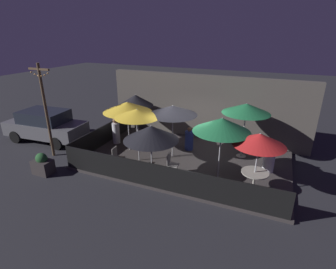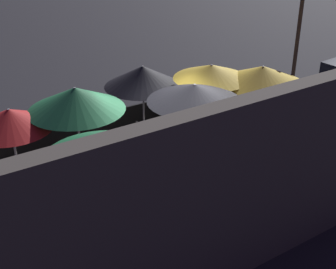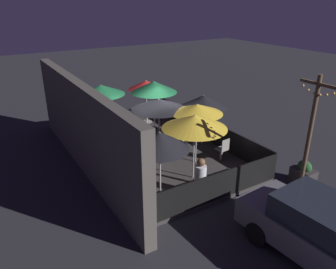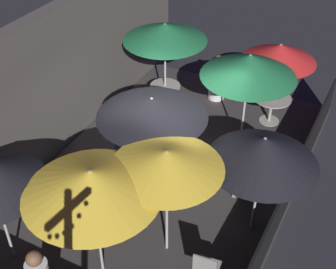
{
  "view_description": "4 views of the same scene",
  "coord_description": "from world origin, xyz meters",
  "px_view_note": "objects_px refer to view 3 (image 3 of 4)",
  "views": [
    {
      "loc": [
        3.35,
        -9.86,
        5.39
      ],
      "look_at": [
        -0.62,
        -0.53,
        1.38
      ],
      "focal_mm": 28.0,
      "sensor_mm": 36.0,
      "label": 1
    },
    {
      "loc": [
        5.06,
        7.64,
        6.06
      ],
      "look_at": [
        -0.14,
        -0.27,
        1.28
      ],
      "focal_mm": 50.0,
      "sensor_mm": 36.0,
      "label": 2
    },
    {
      "loc": [
        -10.97,
        5.89,
        6.04
      ],
      "look_at": [
        -0.75,
        -0.31,
        0.99
      ],
      "focal_mm": 35.0,
      "sensor_mm": 36.0,
      "label": 3
    },
    {
      "loc": [
        -6.88,
        -3.55,
        7.09
      ],
      "look_at": [
        0.08,
        0.06,
        1.15
      ],
      "focal_mm": 50.0,
      "sensor_mm": 36.0,
      "label": 4
    }
  ],
  "objects_px": {
    "dining_table_1": "(147,111)",
    "patron_0": "(200,179)",
    "patio_chair_1": "(184,131)",
    "patron_2": "(114,115)",
    "patio_umbrella_1": "(146,85)",
    "light_post": "(308,140)",
    "parked_car_0": "(324,233)",
    "planter_box": "(303,174)",
    "patio_umbrella_3": "(197,109)",
    "patio_umbrella_0": "(101,90)",
    "patio_chair_0": "(223,149)",
    "dining_table_0": "(104,125)",
    "patio_umbrella_5": "(195,122)",
    "patio_umbrella_4": "(160,141)",
    "patio_umbrella_6": "(204,102)",
    "patio_umbrella_2": "(154,87)",
    "patio_umbrella_7": "(159,104)",
    "patron_1": "(132,146)"
  },
  "relations": [
    {
      "from": "dining_table_0",
      "to": "patio_chair_1",
      "type": "distance_m",
      "value": 3.59
    },
    {
      "from": "patron_1",
      "to": "patron_2",
      "type": "relative_size",
      "value": 0.86
    },
    {
      "from": "patio_umbrella_1",
      "to": "patio_umbrella_3",
      "type": "distance_m",
      "value": 4.87
    },
    {
      "from": "patio_umbrella_1",
      "to": "patron_0",
      "type": "distance_m",
      "value": 7.15
    },
    {
      "from": "patio_umbrella_4",
      "to": "patio_umbrella_5",
      "type": "height_order",
      "value": "patio_umbrella_5"
    },
    {
      "from": "dining_table_0",
      "to": "planter_box",
      "type": "height_order",
      "value": "planter_box"
    },
    {
      "from": "dining_table_1",
      "to": "planter_box",
      "type": "bearing_deg",
      "value": -166.58
    },
    {
      "from": "patio_umbrella_1",
      "to": "patio_umbrella_6",
      "type": "bearing_deg",
      "value": -167.6
    },
    {
      "from": "patio_chair_0",
      "to": "patron_0",
      "type": "bearing_deg",
      "value": 118.67
    },
    {
      "from": "patio_chair_0",
      "to": "patron_1",
      "type": "height_order",
      "value": "patron_1"
    },
    {
      "from": "patio_chair_0",
      "to": "patron_0",
      "type": "xyz_separation_m",
      "value": [
        -1.52,
        2.22,
        0.1
      ]
    },
    {
      "from": "patio_chair_0",
      "to": "light_post",
      "type": "relative_size",
      "value": 0.22
    },
    {
      "from": "patron_2",
      "to": "light_post",
      "type": "height_order",
      "value": "light_post"
    },
    {
      "from": "patron_2",
      "to": "parked_car_0",
      "type": "bearing_deg",
      "value": -100.69
    },
    {
      "from": "patio_umbrella_0",
      "to": "patron_0",
      "type": "height_order",
      "value": "patio_umbrella_0"
    },
    {
      "from": "dining_table_1",
      "to": "light_post",
      "type": "relative_size",
      "value": 0.22
    },
    {
      "from": "patio_umbrella_5",
      "to": "dining_table_1",
      "type": "xyz_separation_m",
      "value": [
        5.8,
        -1.23,
        -1.54
      ]
    },
    {
      "from": "patio_umbrella_6",
      "to": "patio_umbrella_7",
      "type": "relative_size",
      "value": 0.92
    },
    {
      "from": "patron_0",
      "to": "parked_car_0",
      "type": "relative_size",
      "value": 0.31
    },
    {
      "from": "patio_umbrella_4",
      "to": "patio_umbrella_3",
      "type": "bearing_deg",
      "value": -58.88
    },
    {
      "from": "patio_umbrella_5",
      "to": "dining_table_0",
      "type": "bearing_deg",
      "value": 15.25
    },
    {
      "from": "patio_umbrella_7",
      "to": "patron_1",
      "type": "xyz_separation_m",
      "value": [
        0.44,
        1.0,
        -1.67
      ]
    },
    {
      "from": "patio_chair_1",
      "to": "parked_car_0",
      "type": "height_order",
      "value": "parked_car_0"
    },
    {
      "from": "patio_umbrella_6",
      "to": "patron_0",
      "type": "bearing_deg",
      "value": 142.41
    },
    {
      "from": "patio_umbrella_6",
      "to": "light_post",
      "type": "xyz_separation_m",
      "value": [
        -5.25,
        0.3,
        0.3
      ]
    },
    {
      "from": "patio_umbrella_3",
      "to": "parked_car_0",
      "type": "xyz_separation_m",
      "value": [
        -5.71,
        0.35,
        -1.42
      ]
    },
    {
      "from": "dining_table_1",
      "to": "patron_0",
      "type": "relative_size",
      "value": 0.72
    },
    {
      "from": "dining_table_0",
      "to": "patio_umbrella_4",
      "type": "bearing_deg",
      "value": 177.3
    },
    {
      "from": "patio_umbrella_0",
      "to": "dining_table_0",
      "type": "xyz_separation_m",
      "value": [
        0.0,
        0.0,
        -1.64
      ]
    },
    {
      "from": "patio_umbrella_1",
      "to": "light_post",
      "type": "bearing_deg",
      "value": -176.84
    },
    {
      "from": "patio_umbrella_2",
      "to": "parked_car_0",
      "type": "xyz_separation_m",
      "value": [
        -9.22,
        0.5,
        -1.45
      ]
    },
    {
      "from": "patio_umbrella_2",
      "to": "patio_chair_0",
      "type": "bearing_deg",
      "value": -168.14
    },
    {
      "from": "light_post",
      "to": "parked_car_0",
      "type": "xyz_separation_m",
      "value": [
        -1.69,
        1.28,
        -1.48
      ]
    },
    {
      "from": "patio_umbrella_2",
      "to": "patio_umbrella_4",
      "type": "relative_size",
      "value": 1.07
    },
    {
      "from": "patio_chair_0",
      "to": "light_post",
      "type": "distance_m",
      "value": 3.95
    },
    {
      "from": "patio_umbrella_2",
      "to": "dining_table_0",
      "type": "distance_m",
      "value": 2.84
    },
    {
      "from": "patio_umbrella_3",
      "to": "parked_car_0",
      "type": "distance_m",
      "value": 5.89
    },
    {
      "from": "patio_umbrella_0",
      "to": "patio_umbrella_3",
      "type": "distance_m",
      "value": 4.59
    },
    {
      "from": "patio_umbrella_6",
      "to": "patio_umbrella_7",
      "type": "height_order",
      "value": "patio_umbrella_7"
    },
    {
      "from": "patio_umbrella_5",
      "to": "dining_table_0",
      "type": "distance_m",
      "value": 5.4
    },
    {
      "from": "patio_chair_1",
      "to": "patio_umbrella_7",
      "type": "bearing_deg",
      "value": 107.16
    },
    {
      "from": "patio_umbrella_5",
      "to": "patron_0",
      "type": "height_order",
      "value": "patio_umbrella_5"
    },
    {
      "from": "patio_umbrella_7",
      "to": "dining_table_0",
      "type": "distance_m",
      "value": 3.48
    },
    {
      "from": "patio_umbrella_3",
      "to": "planter_box",
      "type": "bearing_deg",
      "value": -143.16
    },
    {
      "from": "patio_umbrella_6",
      "to": "patio_chair_1",
      "type": "xyz_separation_m",
      "value": [
        0.55,
        0.59,
        -1.41
      ]
    },
    {
      "from": "patio_chair_0",
      "to": "dining_table_0",
      "type": "bearing_deg",
      "value": 29.02
    },
    {
      "from": "patio_chair_1",
      "to": "patron_2",
      "type": "distance_m",
      "value": 3.91
    },
    {
      "from": "patio_umbrella_6",
      "to": "patio_chair_0",
      "type": "distance_m",
      "value": 2.22
    },
    {
      "from": "patio_umbrella_6",
      "to": "patron_0",
      "type": "height_order",
      "value": "patio_umbrella_6"
    },
    {
      "from": "dining_table_0",
      "to": "light_post",
      "type": "xyz_separation_m",
      "value": [
        -8.07,
        -3.08,
        1.61
      ]
    }
  ]
}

